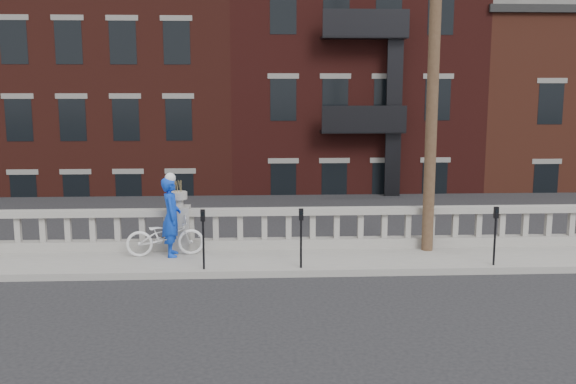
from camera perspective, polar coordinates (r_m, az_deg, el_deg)
The scene contains 11 objects.
ground at distance 12.70m, azimuth -11.65°, elevation -10.13°, with size 120.00×120.00×0.00m, color black.
sidewalk at distance 15.51m, azimuth -9.99°, elevation -6.20°, with size 32.00×2.20×0.15m, color gray.
balustrade at distance 16.29m, azimuth -9.64°, elevation -3.39°, with size 28.00×0.34×1.03m.
planter_pedestal at distance 16.25m, azimuth -9.66°, elevation -2.74°, with size 0.55×0.55×1.76m.
lower_level at distance 34.94m, azimuth -5.16°, elevation 6.72°, with size 80.00×44.00×20.80m.
utility_pole at distance 16.05m, azimuth 12.88°, elevation 12.84°, with size 1.60×0.28×10.00m.
parking_meter_a at distance 14.39m, azimuth -7.55°, elevation -3.58°, with size 0.10×0.09×1.36m.
parking_meter_b at distance 14.37m, azimuth 1.17°, elevation -3.51°, with size 0.10×0.09×1.36m.
parking_meter_c at distance 15.33m, azimuth 17.95°, elevation -3.15°, with size 0.10×0.09×1.36m.
bicycle at distance 15.79m, azimuth -10.86°, elevation -3.84°, with size 0.65×1.85×0.97m, color silver.
cyclist at distance 15.64m, azimuth -10.33°, elevation -2.18°, with size 0.70×0.46×1.92m, color #0C37BB.
Camera 1 is at (1.93, -11.83, 4.18)m, focal length 40.00 mm.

